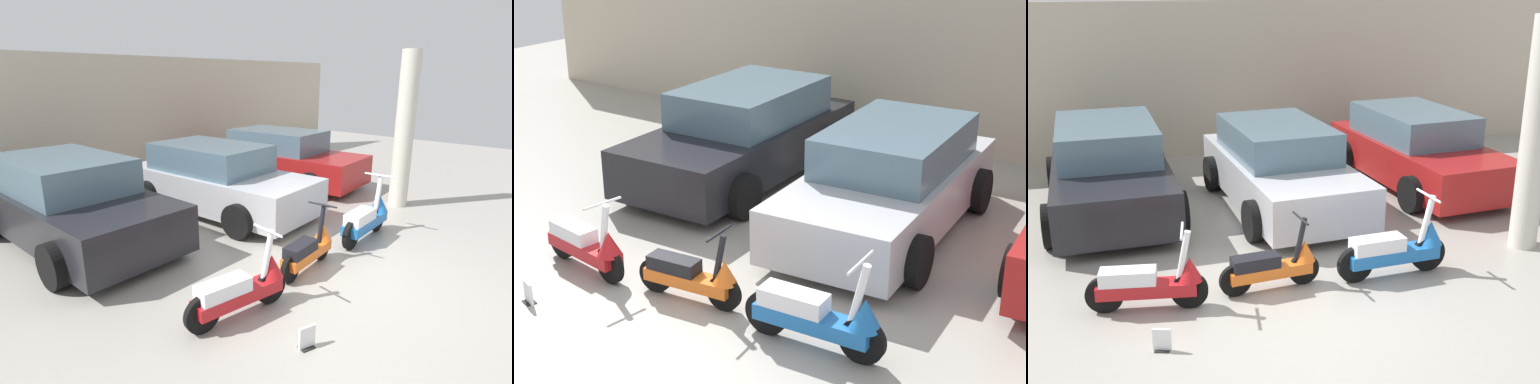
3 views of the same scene
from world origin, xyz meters
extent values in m
plane|color=#9E998E|center=(0.00, 0.00, 0.00)|extent=(28.00, 28.00, 0.00)
cube|color=beige|center=(0.00, 7.49, 1.68)|extent=(19.60, 0.12, 3.36)
cylinder|color=black|center=(-1.20, 0.41, 0.23)|extent=(0.46, 0.14, 0.45)
cylinder|color=black|center=(-2.19, 0.55, 0.23)|extent=(0.46, 0.14, 0.45)
cube|color=#B2191E|center=(-1.70, 0.48, 0.28)|extent=(1.21, 0.44, 0.16)
cube|color=white|center=(-1.91, 0.51, 0.45)|extent=(0.69, 0.35, 0.18)
cylinder|color=white|center=(-1.25, 0.42, 0.68)|extent=(0.22, 0.11, 0.64)
cylinder|color=white|center=(-1.25, 0.42, 1.00)|extent=(0.10, 0.52, 0.03)
cone|color=#B2191E|center=(-1.18, 0.41, 0.51)|extent=(0.34, 0.34, 0.30)
cylinder|color=black|center=(0.32, 0.66, 0.21)|extent=(0.42, 0.12, 0.42)
cylinder|color=black|center=(-0.60, 0.56, 0.21)|extent=(0.42, 0.12, 0.42)
cube|color=orange|center=(-0.14, 0.61, 0.26)|extent=(1.11, 0.38, 0.15)
cube|color=black|center=(-0.34, 0.59, 0.42)|extent=(0.63, 0.31, 0.16)
cylinder|color=black|center=(0.27, 0.66, 0.63)|extent=(0.20, 0.09, 0.59)
cylinder|color=black|center=(0.27, 0.66, 0.92)|extent=(0.08, 0.48, 0.03)
cone|color=orange|center=(0.33, 0.67, 0.47)|extent=(0.31, 0.31, 0.27)
cylinder|color=black|center=(2.07, 0.62, 0.25)|extent=(0.50, 0.12, 0.49)
cylinder|color=black|center=(0.99, 0.54, 0.25)|extent=(0.50, 0.12, 0.49)
cube|color=#1E66B2|center=(1.53, 0.58, 0.31)|extent=(1.30, 0.40, 0.17)
cube|color=white|center=(1.30, 0.56, 0.49)|extent=(0.74, 0.34, 0.19)
cylinder|color=white|center=(2.02, 0.62, 0.74)|extent=(0.23, 0.10, 0.70)
cylinder|color=white|center=(2.02, 0.62, 1.09)|extent=(0.08, 0.57, 0.03)
cone|color=#1E66B2|center=(2.09, 0.62, 0.55)|extent=(0.35, 0.35, 0.32)
cube|color=black|center=(-2.07, 4.19, 0.55)|extent=(2.05, 4.49, 0.73)
cube|color=slate|center=(-2.08, 4.45, 1.21)|extent=(1.73, 2.54, 0.58)
cylinder|color=black|center=(-1.05, 2.87, 0.34)|extent=(0.26, 0.68, 0.67)
cylinder|color=black|center=(-2.95, 2.78, 0.34)|extent=(0.26, 0.68, 0.67)
cylinder|color=black|center=(-1.19, 5.60, 0.34)|extent=(0.26, 0.68, 0.67)
cylinder|color=black|center=(-3.09, 5.51, 0.34)|extent=(0.26, 0.68, 0.67)
cube|color=#B7B7BC|center=(0.80, 3.63, 0.53)|extent=(2.12, 4.37, 0.71)
cube|color=slate|center=(0.78, 3.88, 1.16)|extent=(1.75, 2.49, 0.55)
cylinder|color=black|center=(1.82, 2.40, 0.32)|extent=(0.28, 0.66, 0.65)
cylinder|color=black|center=(0.00, 2.25, 0.32)|extent=(0.28, 0.66, 0.65)
cylinder|color=black|center=(1.60, 5.02, 0.32)|extent=(0.28, 0.66, 0.65)
cylinder|color=black|center=(-0.23, 4.86, 0.32)|extent=(0.28, 0.66, 0.65)
cylinder|color=black|center=(2.86, 2.78, 0.32)|extent=(0.28, 0.66, 0.64)
cube|color=black|center=(-1.60, -0.48, 0.01)|extent=(0.19, 0.16, 0.01)
cube|color=white|center=(-1.60, -0.48, 0.13)|extent=(0.20, 0.09, 0.26)
camera|label=1|loc=(-4.63, -2.60, 2.79)|focal=28.00mm
camera|label=2|loc=(5.11, -5.35, 4.42)|focal=55.00mm
camera|label=3|loc=(-1.88, -6.62, 3.83)|focal=45.00mm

